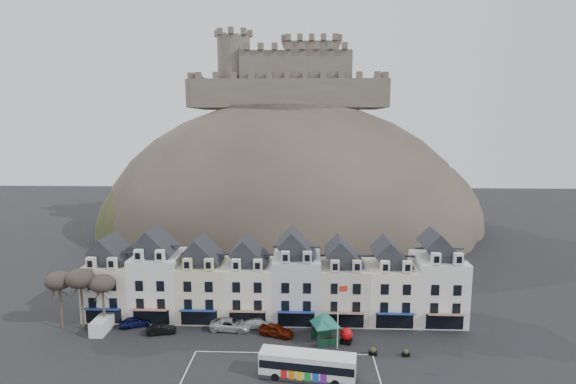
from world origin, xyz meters
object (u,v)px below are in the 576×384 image
(car_white, at_px, (258,323))
(bus, at_px, (307,365))
(car_charcoal, at_px, (327,324))
(car_black, at_px, (161,329))
(red_buoy, at_px, (346,335))
(car_silver, at_px, (231,324))
(flagpole, at_px, (339,312))
(white_van, at_px, (102,325))
(car_maroon, at_px, (276,330))
(bus_shelter, at_px, (325,319))
(car_navy, at_px, (135,322))

(car_white, bearing_deg, bus, -157.37)
(car_charcoal, bearing_deg, car_black, 96.56)
(red_buoy, distance_m, car_silver, 15.91)
(car_black, xyz_separation_m, car_charcoal, (22.45, 2.50, -0.02))
(flagpole, bearing_deg, white_van, 173.71)
(car_silver, height_order, car_maroon, car_maroon)
(bus, distance_m, red_buoy, 9.85)
(flagpole, bearing_deg, bus_shelter, 133.23)
(bus, distance_m, bus_shelter, 8.99)
(bus_shelter, height_order, car_black, bus_shelter)
(bus_shelter, relative_size, car_black, 1.60)
(flagpole, bearing_deg, car_charcoal, 101.90)
(car_charcoal, bearing_deg, flagpole, -167.89)
(red_buoy, height_order, flagpole, flagpole)
(bus, height_order, car_silver, bus)
(car_navy, bearing_deg, car_black, -136.56)
(bus_shelter, bearing_deg, bus, -122.34)
(car_black, relative_size, car_silver, 0.70)
(white_van, bearing_deg, car_silver, 2.62)
(car_silver, xyz_separation_m, car_charcoal, (13.25, 0.93, -0.16))
(bus, relative_size, white_van, 2.57)
(bus, relative_size, car_charcoal, 2.87)
(bus_shelter, bearing_deg, car_navy, 155.47)
(car_navy, height_order, car_black, car_navy)
(car_black, distance_m, car_maroon, 15.60)
(bus_shelter, xyz_separation_m, car_navy, (-26.44, 3.44, -2.51))
(bus, xyz_separation_m, car_maroon, (-4.13, 9.98, -0.88))
(car_navy, xyz_separation_m, car_charcoal, (26.85, 0.48, -0.09))
(car_white, xyz_separation_m, car_charcoal, (9.58, 0.00, -0.06))
(flagpole, height_order, white_van, flagpole)
(car_navy, distance_m, car_white, 17.27)
(bus_shelter, xyz_separation_m, flagpole, (1.58, -1.68, 1.65))
(bus, relative_size, car_navy, 2.61)
(bus_shelter, xyz_separation_m, car_white, (-9.18, 3.92, -2.54))
(bus, relative_size, bus_shelter, 1.75)
(car_white, bearing_deg, red_buoy, -114.92)
(flagpole, bearing_deg, bus, -119.68)
(car_charcoal, bearing_deg, car_white, 90.21)
(flagpole, height_order, car_white, flagpole)
(bus_shelter, height_order, car_charcoal, bus_shelter)
(car_maroon, bearing_deg, bus_shelter, -83.28)
(car_black, bearing_deg, bus_shelter, -106.60)
(car_silver, distance_m, car_charcoal, 13.29)
(flagpole, bearing_deg, red_buoy, 53.28)
(bus, distance_m, car_black, 22.12)
(car_navy, height_order, car_maroon, car_maroon)
(red_buoy, height_order, car_black, red_buoy)
(bus, bearing_deg, car_navy, 162.38)
(red_buoy, relative_size, car_maroon, 0.43)
(red_buoy, bearing_deg, bus, -121.08)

